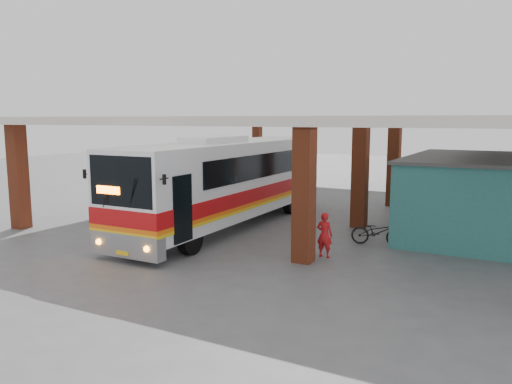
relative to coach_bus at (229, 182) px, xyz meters
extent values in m
plane|color=#515154|center=(1.98, -0.52, -1.92)|extent=(90.00, 90.00, 0.00)
cube|color=#9C4022|center=(4.98, -3.52, 0.26)|extent=(0.60, 0.60, 4.35)
cube|color=#9C4022|center=(4.98, 2.48, 0.26)|extent=(0.60, 0.60, 4.35)
cube|color=#9C4022|center=(4.98, 8.48, 0.26)|extent=(0.60, 0.60, 4.35)
cube|color=#9C4022|center=(-7.52, -4.52, 0.26)|extent=(0.60, 0.60, 4.35)
cube|color=#9C4022|center=(-7.52, 16.48, 0.26)|extent=(0.60, 0.60, 4.35)
cube|color=silver|center=(2.48, 5.98, 2.58)|extent=(21.00, 23.00, 0.30)
cube|color=#2B6B68|center=(9.48, 3.48, -0.42)|extent=(5.00, 8.00, 3.00)
cube|color=#494949|center=(9.48, 3.48, 1.13)|extent=(5.20, 8.20, 0.12)
cube|color=#133433|center=(6.96, 1.98, -0.87)|extent=(0.08, 0.95, 2.10)
cube|color=black|center=(6.96, 4.98, -0.12)|extent=(0.08, 1.20, 1.00)
cube|color=black|center=(6.93, 4.98, -0.12)|extent=(0.04, 1.30, 1.10)
cube|color=white|center=(0.00, 0.04, 0.16)|extent=(2.95, 13.20, 3.07)
cube|color=white|center=(0.02, -1.06, 1.81)|extent=(1.37, 3.31, 0.27)
cube|color=gray|center=(0.10, -6.34, -1.32)|extent=(2.77, 0.48, 0.77)
cube|color=red|center=(0.00, 0.04, -0.44)|extent=(2.99, 13.20, 0.55)
cube|color=orange|center=(0.00, 0.04, -0.78)|extent=(2.99, 13.20, 0.14)
cube|color=yellow|center=(0.00, 0.04, -0.91)|extent=(2.99, 13.20, 0.11)
cube|color=black|center=(0.10, -6.50, 0.73)|extent=(2.49, 0.14, 1.59)
cube|color=black|center=(-1.39, 0.89, 0.71)|extent=(0.21, 9.87, 0.99)
cube|color=black|center=(1.37, 0.94, 0.71)|extent=(0.21, 9.87, 0.99)
cube|color=#FF5905|center=(-0.39, -6.57, 0.44)|extent=(0.93, 0.06, 0.24)
sphere|color=orange|center=(-0.88, -6.59, -1.28)|extent=(0.20, 0.20, 0.20)
sphere|color=orange|center=(1.09, -6.55, -1.28)|extent=(0.20, 0.20, 0.20)
cube|color=yellow|center=(0.11, -6.58, -1.54)|extent=(0.49, 0.04, 0.13)
cylinder|color=black|center=(-1.12, -4.59, -1.37)|extent=(0.37, 1.10, 1.10)
cylinder|color=black|center=(1.26, -4.55, -1.37)|extent=(0.37, 1.10, 1.10)
cylinder|color=black|center=(-1.25, 3.85, -1.37)|extent=(0.37, 1.10, 1.10)
cylinder|color=black|center=(1.13, 3.89, -1.37)|extent=(0.37, 1.10, 1.10)
cylinder|color=black|center=(-1.28, 5.28, -1.37)|extent=(0.37, 1.10, 1.10)
cylinder|color=black|center=(1.11, 5.32, -1.37)|extent=(0.37, 1.10, 1.10)
imported|color=black|center=(6.51, -0.25, -1.42)|extent=(1.98, 0.96, 1.00)
imported|color=red|center=(5.37, -2.67, -1.16)|extent=(0.57, 0.40, 1.52)
cube|color=red|center=(6.57, 8.40, -1.71)|extent=(0.41, 0.41, 0.05)
cube|color=red|center=(6.74, 8.42, -1.47)|extent=(0.07, 0.38, 0.54)
cylinder|color=black|center=(6.43, 8.24, -1.83)|extent=(0.03, 0.03, 0.18)
cylinder|color=black|center=(6.74, 8.26, -1.83)|extent=(0.03, 0.03, 0.18)
cylinder|color=black|center=(6.41, 8.54, -1.83)|extent=(0.03, 0.03, 0.18)
cylinder|color=black|center=(6.72, 8.57, -1.83)|extent=(0.03, 0.03, 0.18)
camera|label=1|loc=(11.09, -17.96, 2.64)|focal=35.00mm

